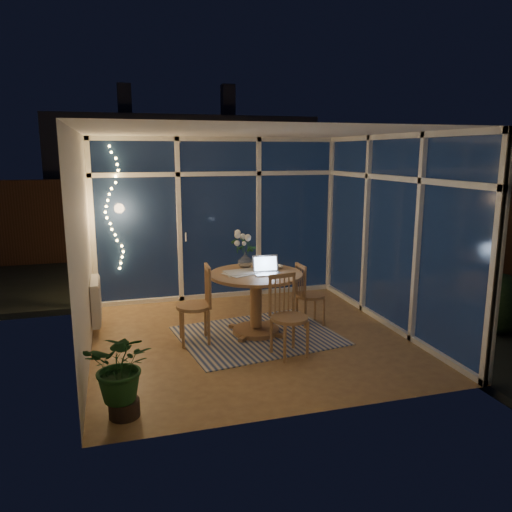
# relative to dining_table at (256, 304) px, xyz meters

# --- Properties ---
(floor) EXTENTS (4.00, 4.00, 0.00)m
(floor) POSITION_rel_dining_table_xyz_m (-0.09, -0.14, -0.41)
(floor) COLOR #8B603C
(floor) RESTS_ON ground
(ceiling) EXTENTS (4.00, 4.00, 0.00)m
(ceiling) POSITION_rel_dining_table_xyz_m (-0.09, -0.14, 2.19)
(ceiling) COLOR white
(ceiling) RESTS_ON wall_back
(wall_back) EXTENTS (4.00, 0.04, 2.60)m
(wall_back) POSITION_rel_dining_table_xyz_m (-0.09, 1.86, 0.89)
(wall_back) COLOR silver
(wall_back) RESTS_ON floor
(wall_front) EXTENTS (4.00, 0.04, 2.60)m
(wall_front) POSITION_rel_dining_table_xyz_m (-0.09, -2.14, 0.89)
(wall_front) COLOR silver
(wall_front) RESTS_ON floor
(wall_left) EXTENTS (0.04, 4.00, 2.60)m
(wall_left) POSITION_rel_dining_table_xyz_m (-2.09, -0.14, 0.89)
(wall_left) COLOR silver
(wall_left) RESTS_ON floor
(wall_right) EXTENTS (0.04, 4.00, 2.60)m
(wall_right) POSITION_rel_dining_table_xyz_m (1.91, -0.14, 0.89)
(wall_right) COLOR silver
(wall_right) RESTS_ON floor
(window_wall_back) EXTENTS (4.00, 0.10, 2.60)m
(window_wall_back) POSITION_rel_dining_table_xyz_m (-0.09, 1.82, 0.89)
(window_wall_back) COLOR white
(window_wall_back) RESTS_ON floor
(window_wall_right) EXTENTS (0.10, 4.00, 2.60)m
(window_wall_right) POSITION_rel_dining_table_xyz_m (1.87, -0.14, 0.89)
(window_wall_right) COLOR white
(window_wall_right) RESTS_ON floor
(radiator) EXTENTS (0.10, 0.70, 0.58)m
(radiator) POSITION_rel_dining_table_xyz_m (-2.03, 0.76, -0.01)
(radiator) COLOR silver
(radiator) RESTS_ON wall_left
(fairy_lights) EXTENTS (0.24, 0.10, 1.85)m
(fairy_lights) POSITION_rel_dining_table_xyz_m (-1.74, 1.74, 1.11)
(fairy_lights) COLOR #FFD166
(fairy_lights) RESTS_ON window_wall_back
(garden_patio) EXTENTS (12.00, 6.00, 0.10)m
(garden_patio) POSITION_rel_dining_table_xyz_m (0.41, 4.86, -0.47)
(garden_patio) COLOR black
(garden_patio) RESTS_ON ground
(garden_fence) EXTENTS (11.00, 0.08, 1.80)m
(garden_fence) POSITION_rel_dining_table_xyz_m (-0.09, 5.36, 0.49)
(garden_fence) COLOR #3D2616
(garden_fence) RESTS_ON ground
(neighbour_roof) EXTENTS (7.00, 3.00, 2.20)m
(neighbour_roof) POSITION_rel_dining_table_xyz_m (0.21, 8.36, 1.79)
(neighbour_roof) COLOR #2F3038
(neighbour_roof) RESTS_ON ground
(garden_shrubs) EXTENTS (0.90, 0.90, 0.90)m
(garden_shrubs) POSITION_rel_dining_table_xyz_m (-0.89, 3.26, 0.04)
(garden_shrubs) COLOR black
(garden_shrubs) RESTS_ON ground
(rug) EXTENTS (2.17, 1.84, 0.01)m
(rug) POSITION_rel_dining_table_xyz_m (0.00, -0.10, -0.41)
(rug) COLOR beige
(rug) RESTS_ON floor
(dining_table) EXTENTS (1.37, 1.37, 0.83)m
(dining_table) POSITION_rel_dining_table_xyz_m (0.00, 0.00, 0.00)
(dining_table) COLOR #A36649
(dining_table) RESTS_ON floor
(chair_left) EXTENTS (0.49, 0.49, 1.01)m
(chair_left) POSITION_rel_dining_table_xyz_m (-0.83, -0.09, 0.09)
(chair_left) COLOR #A36649
(chair_left) RESTS_ON floor
(chair_right) EXTENTS (0.43, 0.43, 0.89)m
(chair_right) POSITION_rel_dining_table_xyz_m (0.83, 0.13, 0.03)
(chair_right) COLOR #A36649
(chair_right) RESTS_ON floor
(chair_front) EXTENTS (0.54, 0.54, 0.98)m
(chair_front) POSITION_rel_dining_table_xyz_m (0.17, -0.82, 0.08)
(chair_front) COLOR #A36649
(chair_front) RESTS_ON floor
(laptop) EXTENTS (0.35, 0.31, 0.25)m
(laptop) POSITION_rel_dining_table_xyz_m (0.13, -0.11, 0.54)
(laptop) COLOR silver
(laptop) RESTS_ON dining_table
(flower_vase) EXTENTS (0.23, 0.23, 0.21)m
(flower_vase) POSITION_rel_dining_table_xyz_m (-0.05, 0.34, 0.52)
(flower_vase) COLOR white
(flower_vase) RESTS_ON dining_table
(bowl) EXTENTS (0.17, 0.17, 0.04)m
(bowl) POSITION_rel_dining_table_xyz_m (0.35, 0.19, 0.43)
(bowl) COLOR white
(bowl) RESTS_ON dining_table
(newspapers) EXTENTS (0.47, 0.40, 0.02)m
(newspapers) POSITION_rel_dining_table_xyz_m (-0.19, 0.03, 0.42)
(newspapers) COLOR silver
(newspapers) RESTS_ON dining_table
(phone) EXTENTS (0.14, 0.11, 0.01)m
(phone) POSITION_rel_dining_table_xyz_m (0.16, -0.10, 0.42)
(phone) COLOR black
(phone) RESTS_ON dining_table
(potted_plant) EXTENTS (0.66, 0.61, 0.76)m
(potted_plant) POSITION_rel_dining_table_xyz_m (-1.74, -1.71, -0.03)
(potted_plant) COLOR #18441D
(potted_plant) RESTS_ON floor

